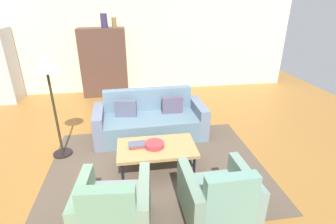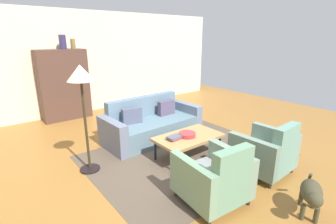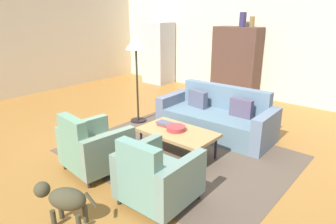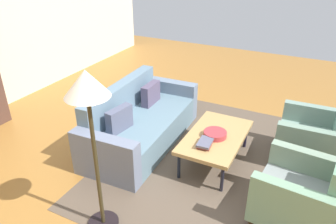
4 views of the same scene
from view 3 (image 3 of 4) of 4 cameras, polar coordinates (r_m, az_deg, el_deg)
ground_plane at (r=5.25m, az=-1.38°, el=-5.82°), size 11.67×11.67×0.00m
wall_back at (r=8.10m, az=17.43°, el=12.43°), size 9.73×0.12×2.80m
wall_left at (r=8.83m, az=-26.32°, el=11.85°), size 0.12×7.70×2.80m
area_rug at (r=4.86m, az=2.17°, el=-7.91°), size 3.40×2.60×0.01m
couch at (r=5.62m, az=9.39°, el=-1.21°), size 2.13×0.97×0.86m
coffee_table at (r=4.67m, az=1.85°, el=-4.04°), size 1.20×0.70×0.41m
armchair_left at (r=4.36m, az=-14.27°, el=-6.86°), size 0.87×0.87×0.88m
armchair_right at (r=3.55m, az=-2.43°, el=-12.63°), size 0.82×0.82×0.88m
fruit_bowl at (r=4.66m, az=1.54°, el=-3.13°), size 0.30×0.30×0.07m
book_stack at (r=4.84m, az=-0.59°, el=-2.27°), size 0.27×0.18×0.06m
cabinet at (r=8.06m, az=12.86°, el=9.20°), size 1.20×0.51×1.80m
vase_tall at (r=7.91m, az=14.10°, el=16.77°), size 0.17×0.17×0.35m
vase_round at (r=7.80m, az=15.77°, el=16.26°), size 0.12×0.12×0.25m
refrigerator at (r=9.47m, az=-1.87°, el=11.20°), size 0.80×0.73×1.85m
floor_lamp at (r=5.91m, az=-6.13°, el=11.49°), size 0.40×0.40×1.72m
dog at (r=3.45m, az=-19.29°, el=-15.40°), size 0.65×0.42×0.48m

